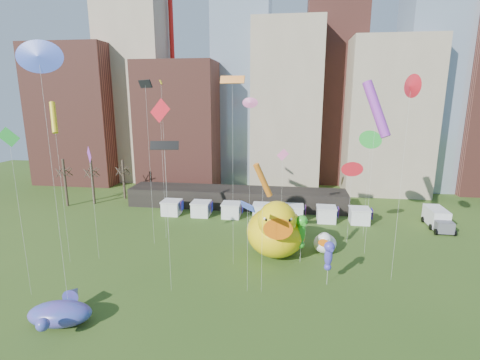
# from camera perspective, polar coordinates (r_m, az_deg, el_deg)

# --- Properties ---
(skyline) EXTENTS (101.00, 23.00, 68.00)m
(skyline) POSITION_cam_1_polar(r_m,az_deg,el_deg) (80.03, 6.14, 14.67)
(skyline) COLOR brown
(skyline) RESTS_ON ground
(pavilion) EXTENTS (38.00, 6.00, 3.20)m
(pavilion) POSITION_cam_1_polar(r_m,az_deg,el_deg) (63.99, -0.51, -2.80)
(pavilion) COLOR black
(pavilion) RESTS_ON ground
(vendor_tents) EXTENTS (33.24, 2.80, 2.40)m
(vendor_tents) POSITION_cam_1_polar(r_m,az_deg,el_deg) (57.89, 3.54, -5.06)
(vendor_tents) COLOR white
(vendor_tents) RESTS_ON ground
(bare_trees) EXTENTS (8.44, 6.44, 8.50)m
(bare_trees) POSITION_cam_1_polar(r_m,az_deg,el_deg) (70.75, -22.16, -0.22)
(bare_trees) COLOR #382B21
(bare_trees) RESTS_ON ground
(big_duck) EXTENTS (7.79, 10.08, 7.56)m
(big_duck) POSITION_cam_1_polar(r_m,az_deg,el_deg) (44.04, 5.73, -7.76)
(big_duck) COLOR yellow
(big_duck) RESTS_ON ground
(small_duck) EXTENTS (3.39, 4.11, 2.96)m
(small_duck) POSITION_cam_1_polar(r_m,az_deg,el_deg) (46.68, 13.25, -9.61)
(small_duck) COLOR white
(small_duck) RESTS_ON ground
(seahorse_green) EXTENTS (1.58, 1.86, 5.88)m
(seahorse_green) POSITION_cam_1_polar(r_m,az_deg,el_deg) (42.47, 9.66, -7.64)
(seahorse_green) COLOR silver
(seahorse_green) RESTS_ON ground
(seahorse_purple) EXTENTS (1.25, 1.47, 4.80)m
(seahorse_purple) POSITION_cam_1_polar(r_m,az_deg,el_deg) (38.51, 13.84, -11.23)
(seahorse_purple) COLOR silver
(seahorse_purple) RESTS_ON ground
(whale_inflatable) EXTENTS (5.75, 6.93, 2.37)m
(whale_inflatable) POSITION_cam_1_polar(r_m,az_deg,el_deg) (36.25, -26.44, -18.17)
(whale_inflatable) COLOR #643DA6
(whale_inflatable) RESTS_ON ground
(box_truck) EXTENTS (2.78, 6.59, 2.79)m
(box_truck) POSITION_cam_1_polar(r_m,az_deg,el_deg) (61.31, 28.73, -5.33)
(box_truck) COLOR silver
(box_truck) RESTS_ON ground
(kite_0) EXTENTS (0.66, 2.25, 21.16)m
(kite_0) POSITION_cam_1_polar(r_m,az_deg,el_deg) (38.67, 25.40, 13.22)
(kite_0) COLOR silver
(kite_0) RESTS_ON ground
(kite_1) EXTENTS (1.63, 0.18, 12.44)m
(kite_1) POSITION_cam_1_polar(r_m,az_deg,el_deg) (47.79, 6.77, 3.50)
(kite_1) COLOR silver
(kite_1) RESTS_ON ground
(kite_2) EXTENTS (2.65, 0.77, 15.10)m
(kite_2) POSITION_cam_1_polar(r_m,az_deg,el_deg) (33.92, -11.85, 5.20)
(kite_2) COLOR silver
(kite_2) RESTS_ON ground
(kite_3) EXTENTS (1.81, 1.98, 14.73)m
(kite_3) POSITION_cam_1_polar(r_m,az_deg,el_deg) (50.90, 19.97, 6.02)
(kite_3) COLOR silver
(kite_3) RESTS_ON ground
(kite_4) EXTENTS (1.61, 1.98, 18.56)m
(kite_4) POSITION_cam_1_polar(r_m,az_deg,el_deg) (44.33, -27.36, 8.72)
(kite_4) COLOR silver
(kite_4) RESTS_ON ground
(kite_5) EXTENTS (2.52, 0.68, 23.32)m
(kite_5) POSITION_cam_1_polar(r_m,az_deg,el_deg) (33.12, -29.23, 16.62)
(kite_5) COLOR silver
(kite_5) RESTS_ON ground
(kite_6) EXTENTS (2.64, 0.74, 21.18)m
(kite_6) POSITION_cam_1_polar(r_m,az_deg,el_deg) (38.79, -1.21, 15.26)
(kite_6) COLOR silver
(kite_6) RESTS_ON ground
(kite_7) EXTENTS (3.66, 3.33, 20.94)m
(kite_7) POSITION_cam_1_polar(r_m,az_deg,el_deg) (44.64, 20.74, 10.43)
(kite_7) COLOR silver
(kite_7) RESTS_ON ground
(kite_8) EXTENTS (1.88, 0.46, 11.02)m
(kite_8) POSITION_cam_1_polar(r_m,az_deg,el_deg) (47.99, 17.28, 1.64)
(kite_8) COLOR silver
(kite_8) RESTS_ON ground
(kite_9) EXTENTS (1.42, 0.25, 18.96)m
(kite_9) POSITION_cam_1_polar(r_m,az_deg,el_deg) (50.13, 1.61, 11.97)
(kite_9) COLOR silver
(kite_9) RESTS_ON ground
(kite_10) EXTENTS (2.59, 2.47, 21.03)m
(kite_10) POSITION_cam_1_polar(r_m,az_deg,el_deg) (46.15, -14.75, 14.30)
(kite_10) COLOR silver
(kite_10) RESTS_ON ground
(kite_11) EXTENTS (1.69, 0.73, 16.46)m
(kite_11) POSITION_cam_1_polar(r_m,az_deg,el_deg) (38.39, -32.62, 4.87)
(kite_11) COLOR silver
(kite_11) RESTS_ON ground
(kite_12) EXTENTS (0.75, 1.75, 21.15)m
(kite_12) POSITION_cam_1_polar(r_m,az_deg,el_deg) (49.48, -12.36, 14.31)
(kite_12) COLOR silver
(kite_12) RESTS_ON ground
(kite_13) EXTENTS (1.63, 1.86, 9.19)m
(kite_13) POSITION_cam_1_polar(r_m,az_deg,el_deg) (34.44, 1.21, -4.30)
(kite_13) COLOR silver
(kite_13) RESTS_ON ground
(kite_14) EXTENTS (2.01, 1.36, 13.16)m
(kite_14) POSITION_cam_1_polar(r_m,az_deg,el_deg) (33.53, 3.64, -0.05)
(kite_14) COLOR silver
(kite_14) RESTS_ON ground
(kite_15) EXTENTS (1.31, 1.47, 13.61)m
(kite_15) POSITION_cam_1_polar(r_m,az_deg,el_deg) (44.23, -22.69, 3.22)
(kite_15) COLOR silver
(kite_15) RESTS_ON ground
(kite_16) EXTENTS (3.01, 0.91, 18.88)m
(kite_16) POSITION_cam_1_polar(r_m,az_deg,el_deg) (47.98, -12.50, 10.34)
(kite_16) COLOR silver
(kite_16) RESTS_ON ground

